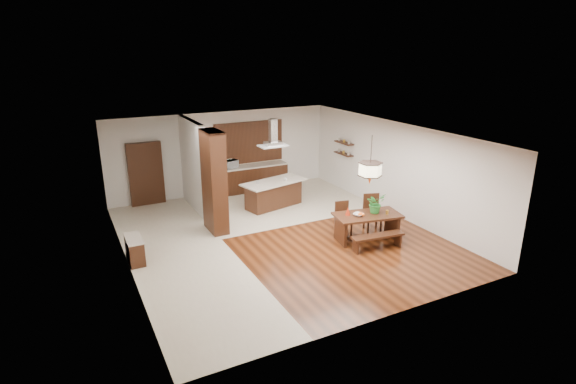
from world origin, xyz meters
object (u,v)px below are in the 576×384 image
fruit_bowl (359,215)px  island_cup (286,179)px  hallway_console (135,250)px  foliage_plant (375,203)px  dining_chair_right (373,213)px  pendant_lantern (371,160)px  range_hood (273,133)px  dining_table (367,221)px  dining_bench (377,242)px  dining_chair_left (344,219)px  kitchen_island (274,194)px  microwave (230,164)px

fruit_bowl → island_cup: bearing=97.3°
hallway_console → foliage_plant: bearing=-13.9°
dining_chair_right → island_cup: size_ratio=9.43×
pendant_lantern → island_cup: (-0.72, 3.44, -1.32)m
island_cup → range_hood: bearing=161.6°
hallway_console → dining_chair_right: size_ratio=0.84×
dining_table → pendant_lantern: bearing=0.0°
pendant_lantern → foliage_plant: size_ratio=2.39×
hallway_console → dining_bench: (5.73, -2.15, -0.11)m
pendant_lantern → island_cup: 3.75m
foliage_plant → island_cup: bearing=105.8°
dining_chair_left → dining_chair_right: 0.89m
dining_table → dining_chair_right: (0.54, 0.45, -0.02)m
pendant_lantern → island_cup: pendant_lantern is taller
fruit_bowl → kitchen_island: bearing=103.1°
hallway_console → dining_chair_left: 5.59m
hallway_console → dining_chair_left: (5.51, -0.90, 0.15)m
hallway_console → kitchen_island: kitchen_island is taller
dining_chair_right → pendant_lantern: (-0.54, -0.45, 1.72)m
range_hood → foliage_plant: bearing=-69.1°
dining_bench → fruit_bowl: 0.88m
dining_table → island_cup: bearing=101.9°
dining_chair_right → microwave: 5.64m
fruit_bowl → island_cup: (-0.44, 3.42, 0.15)m
fruit_bowl → pendant_lantern: bearing=-3.7°
island_cup → kitchen_island: bearing=162.1°
dining_table → microwave: size_ratio=3.76×
hallway_console → island_cup: island_cup is taller
dining_chair_right → range_hood: 4.02m
range_hood → microwave: size_ratio=1.77×
foliage_plant → pendant_lantern: bearing=-178.2°
pendant_lantern → range_hood: 3.74m
pendant_lantern → fruit_bowl: bearing=176.3°
dining_table → dining_chair_left: dining_chair_left is taller
hallway_console → dining_chair_right: bearing=-9.5°
dining_chair_left → kitchen_island: 3.04m
dining_table → kitchen_island: (-1.11, 3.56, -0.09)m
kitchen_island → range_hood: range_hood is taller
dining_bench → pendant_lantern: 2.14m
dining_bench → dining_chair_right: 1.31m
kitchen_island → microwave: size_ratio=4.51×
pendant_lantern → microwave: bearing=108.7°
dining_chair_right → fruit_bowl: (-0.82, -0.43, 0.25)m
kitchen_island → microwave: microwave is taller
range_hood → dining_bench: bearing=-76.8°
dining_table → dining_chair_right: 0.70m
dining_bench → kitchen_island: bearing=103.3°
hallway_console → dining_chair_left: size_ratio=0.95×
pendant_lantern → fruit_bowl: 1.50m
hallway_console → dining_table: (5.85, -1.52, 0.23)m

